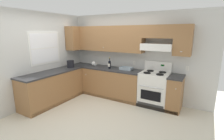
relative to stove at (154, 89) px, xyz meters
The scene contains 10 objects.
ground_plane 1.89m from the stove, 136.59° to the right, with size 7.04×7.04×0.00m, color beige.
wall_back 1.40m from the stove, 163.66° to the left, with size 4.68×0.57×2.55m.
wall_left 3.21m from the stove, 160.61° to the right, with size 0.47×4.00×2.55m.
counter_back_run 1.35m from the stove, behind, with size 3.60×0.65×0.91m.
counter_left_run 2.86m from the stove, 153.89° to the right, with size 0.63×1.91×0.91m.
stove is the anchor object (origin of this frame).
wine_bottle 1.50m from the stove, behind, with size 0.08×0.08×0.34m.
bowl 0.98m from the stove, behind, with size 0.37×0.23×0.08m.
bucket 2.64m from the stove, 167.69° to the right, with size 0.23×0.23×0.22m.
paper_towel_roll 2.10m from the stove, behind, with size 0.11×0.14×0.14m.
Camera 1 is at (2.48, -3.03, 1.98)m, focal length 26.34 mm.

